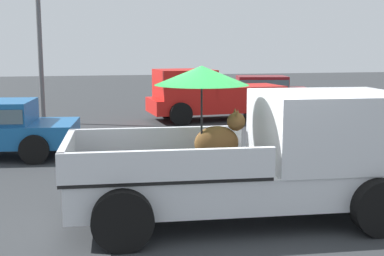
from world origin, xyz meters
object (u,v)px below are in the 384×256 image
Objects in this scene: pickup_truck_main at (269,154)px; pickup_truck_red at (211,95)px; motel_sign at (38,11)px.

pickup_truck_red is at bearing 84.03° from pickup_truck_main.
pickup_truck_main is at bearing -69.94° from motel_sign.
pickup_truck_main reaches higher than pickup_truck_red.
pickup_truck_main is at bearing 75.47° from pickup_truck_red.
pickup_truck_red is (1.84, 10.35, -0.11)m from pickup_truck_main.
motel_sign reaches higher than pickup_truck_main.
motel_sign reaches higher than pickup_truck_red.
pickup_truck_main is 1.05× the size of pickup_truck_red.
motel_sign is (-5.80, 0.49, 2.86)m from pickup_truck_red.
pickup_truck_red is at bearing -4.84° from motel_sign.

